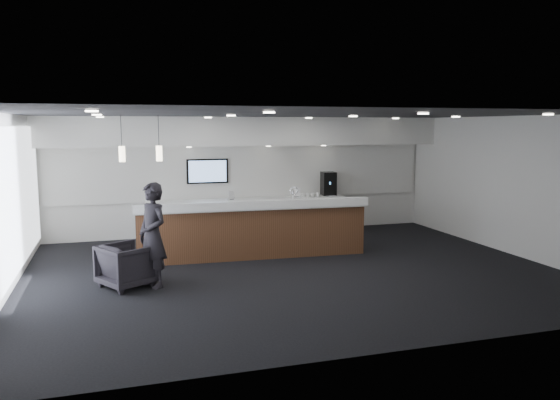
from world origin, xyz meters
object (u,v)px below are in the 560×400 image
object	(u,v)px
armchair	(127,265)
lounge_guest	(153,235)
coffee_machine	(328,184)
service_counter	(253,230)

from	to	relation	value
armchair	lounge_guest	distance (m)	0.70
coffee_machine	armchair	world-z (taller)	coffee_machine
service_counter	lounge_guest	distance (m)	2.74
service_counter	coffee_machine	distance (m)	3.61
service_counter	armchair	distance (m)	3.04
coffee_machine	lounge_guest	size ratio (longest dim) A/B	0.34
coffee_machine	lounge_guest	distance (m)	6.27
coffee_machine	lounge_guest	xyz separation A→B (m)	(-4.87, -3.95, -0.35)
service_counter	armchair	bearing A→B (deg)	-147.32
armchair	lounge_guest	size ratio (longest dim) A/B	0.46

